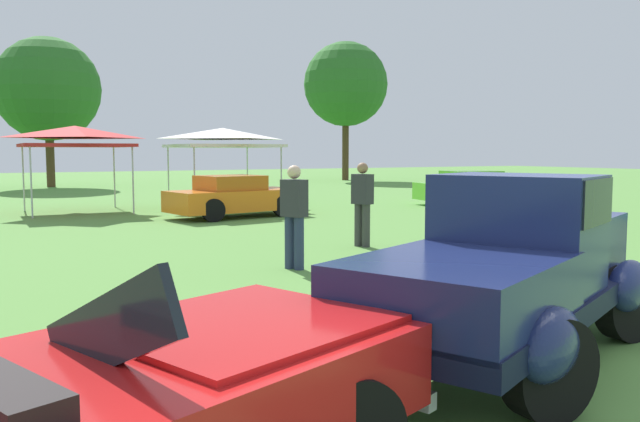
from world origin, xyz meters
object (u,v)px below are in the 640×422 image
at_px(spectator_far_side, 362,201).
at_px(canopy_tent_center_field, 75,135).
at_px(show_car_lime, 474,188).
at_px(spectator_near_truck, 294,213).
at_px(show_car_orange, 235,197).
at_px(canopy_tent_right_field, 223,136).
at_px(feature_pickup_truck, 514,266).
at_px(neighbor_convertible, 89,416).

distance_m(spectator_far_side, canopy_tent_center_field, 11.35).
height_order(show_car_lime, spectator_near_truck, spectator_near_truck).
xyz_separation_m(show_car_orange, show_car_lime, (9.21, 0.12, 0.00)).
xyz_separation_m(spectator_near_truck, canopy_tent_right_field, (3.09, 11.77, 1.51)).
relative_size(feature_pickup_truck, show_car_orange, 1.07).
height_order(canopy_tent_center_field, canopy_tent_right_field, same).
xyz_separation_m(feature_pickup_truck, show_car_lime, (11.66, 13.56, -0.26)).
relative_size(neighbor_convertible, spectator_near_truck, 2.63).
relative_size(show_car_lime, spectator_near_truck, 2.60).
relative_size(show_car_orange, spectator_far_side, 2.42).
distance_m(spectator_near_truck, spectator_far_side, 2.83).
bearing_deg(neighbor_convertible, canopy_tent_center_field, 82.11).
bearing_deg(show_car_lime, show_car_orange, -179.24).
height_order(feature_pickup_truck, neighbor_convertible, feature_pickup_truck).
bearing_deg(canopy_tent_right_field, spectator_far_side, -94.33).
height_order(feature_pickup_truck, show_car_orange, feature_pickup_truck).
xyz_separation_m(canopy_tent_center_field, canopy_tent_right_field, (4.70, -0.38, 0.00)).
xyz_separation_m(spectator_far_side, canopy_tent_center_field, (-3.94, 10.54, 1.51)).
relative_size(neighbor_convertible, show_car_orange, 1.09).
bearing_deg(spectator_near_truck, show_car_lime, 36.65).
height_order(feature_pickup_truck, canopy_tent_right_field, canopy_tent_right_field).
bearing_deg(canopy_tent_center_field, spectator_far_side, -69.51).
relative_size(spectator_near_truck, canopy_tent_center_field, 0.53).
relative_size(show_car_orange, canopy_tent_right_field, 1.23).
relative_size(spectator_near_truck, canopy_tent_right_field, 0.51).
distance_m(feature_pickup_truck, show_car_orange, 13.66).
xyz_separation_m(feature_pickup_truck, canopy_tent_right_field, (3.36, 16.85, 1.56)).
bearing_deg(neighbor_convertible, spectator_near_truck, 55.65).
relative_size(show_car_orange, show_car_lime, 0.93).
xyz_separation_m(spectator_near_truck, spectator_far_side, (2.32, 1.62, 0.00)).
xyz_separation_m(show_car_lime, spectator_near_truck, (-11.39, -8.48, 0.31)).
relative_size(neighbor_convertible, canopy_tent_right_field, 1.34).
relative_size(spectator_near_truck, spectator_far_side, 1.00).
bearing_deg(show_car_orange, spectator_far_side, -88.82).
xyz_separation_m(show_car_lime, canopy_tent_right_field, (-8.31, 3.29, 1.82)).
distance_m(show_car_orange, spectator_near_truck, 8.64).
bearing_deg(canopy_tent_right_field, feature_pickup_truck, -101.27).
bearing_deg(show_car_orange, feature_pickup_truck, -100.33).
xyz_separation_m(neighbor_convertible, spectator_near_truck, (4.14, 6.06, 0.34)).
distance_m(show_car_orange, show_car_lime, 9.21).
bearing_deg(spectator_near_truck, spectator_far_side, 34.88).
height_order(show_car_orange, spectator_far_side, spectator_far_side).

